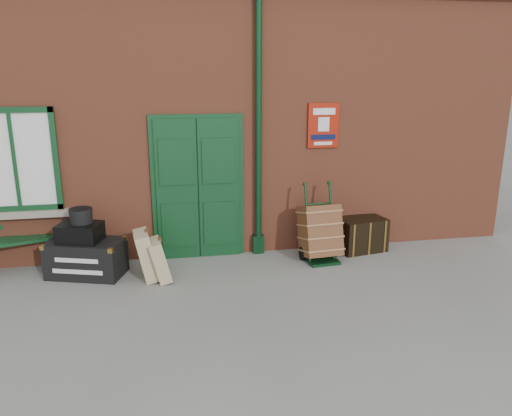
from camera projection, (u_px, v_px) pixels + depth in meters
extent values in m
plane|color=gray|center=(231.00, 293.00, 6.71)|extent=(80.00, 80.00, 0.00)
cube|color=#A34F34|center=(204.00, 119.00, 9.49)|extent=(10.00, 4.00, 4.00)
cube|color=#103C1D|center=(198.00, 190.00, 7.74)|extent=(1.42, 0.12, 2.32)
cube|color=white|center=(15.00, 160.00, 7.12)|extent=(1.20, 0.08, 1.50)
cylinder|color=black|center=(259.00, 130.00, 7.63)|extent=(0.10, 0.10, 4.00)
cube|color=#A41C0B|center=(323.00, 125.00, 7.85)|extent=(0.50, 0.03, 0.70)
cube|color=black|center=(53.00, 250.00, 7.60)|extent=(0.21, 0.48, 0.49)
cube|color=black|center=(86.00, 258.00, 7.23)|extent=(1.18, 0.88, 0.53)
cube|color=black|center=(80.00, 232.00, 7.11)|extent=(0.68, 0.58, 0.26)
cylinder|color=black|center=(81.00, 216.00, 7.08)|extent=(0.40, 0.40, 0.21)
cube|color=tan|center=(146.00, 255.00, 7.08)|extent=(0.37, 0.52, 0.71)
cube|color=tan|center=(159.00, 260.00, 7.04)|extent=(0.35, 0.47, 0.61)
cube|color=black|center=(323.00, 261.00, 7.75)|extent=(0.49, 0.37, 0.05)
cylinder|color=black|center=(308.00, 224.00, 7.70)|extent=(0.07, 0.33, 1.18)
cylinder|color=black|center=(332.00, 222.00, 7.81)|extent=(0.07, 0.33, 1.18)
cylinder|color=black|center=(302.00, 253.00, 7.83)|extent=(0.07, 0.23, 0.22)
cylinder|color=black|center=(334.00, 250.00, 7.97)|extent=(0.07, 0.23, 0.22)
cube|color=brown|center=(320.00, 230.00, 7.77)|extent=(0.63, 0.67, 0.87)
cube|color=black|center=(361.00, 234.00, 8.24)|extent=(0.83, 0.62, 0.55)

